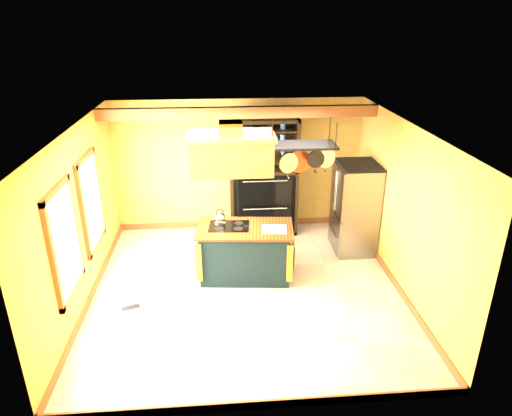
{
  "coord_description": "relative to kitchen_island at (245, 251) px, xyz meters",
  "views": [
    {
      "loc": [
        -0.37,
        -6.41,
        4.19
      ],
      "look_at": [
        0.18,
        0.3,
        1.33
      ],
      "focal_mm": 32.0,
      "sensor_mm": 36.0,
      "label": 1
    }
  ],
  "objects": [
    {
      "name": "pot_rack",
      "position": [
        0.91,
        0.01,
        1.74
      ],
      "size": [
        1.17,
        0.54,
        0.87
      ],
      "color": "black",
      "rests_on": "ceiling"
    },
    {
      "name": "refrigerator",
      "position": [
        2.11,
        0.82,
        0.35
      ],
      "size": [
        0.73,
        0.86,
        1.68
      ],
      "color": "gray",
      "rests_on": "floor"
    },
    {
      "name": "floor",
      "position": [
        -0.01,
        -0.45,
        -0.47
      ],
      "size": [
        5.0,
        5.0,
        0.0
      ],
      "primitive_type": "plane",
      "color": "beige",
      "rests_on": "ground"
    },
    {
      "name": "window_far",
      "position": [
        -2.47,
        0.15,
        0.93
      ],
      "size": [
        0.06,
        1.06,
        1.56
      ],
      "color": "#9B5730",
      "rests_on": "wall_left"
    },
    {
      "name": "window_near",
      "position": [
        -2.47,
        -1.25,
        0.93
      ],
      "size": [
        0.06,
        1.06,
        1.56
      ],
      "color": "#9B5730",
      "rests_on": "wall_left"
    },
    {
      "name": "hutch",
      "position": [
        0.48,
        1.79,
        0.44
      ],
      "size": [
        1.35,
        0.61,
        2.38
      ],
      "color": "black",
      "rests_on": "floor"
    },
    {
      "name": "floor_register",
      "position": [
        -1.83,
        -0.8,
        -0.46
      ],
      "size": [
        0.3,
        0.2,
        0.01
      ],
      "primitive_type": "cube",
      "rotation": [
        0.0,
        0.0,
        0.33
      ],
      "color": "black",
      "rests_on": "floor"
    },
    {
      "name": "wall_right",
      "position": [
        2.49,
        -0.45,
        0.88
      ],
      "size": [
        0.02,
        5.0,
        2.7
      ],
      "primitive_type": "cube",
      "color": "#BB8C44",
      "rests_on": "floor"
    },
    {
      "name": "range_hood",
      "position": [
        -0.2,
        -0.0,
        1.76
      ],
      "size": [
        1.35,
        0.76,
        0.8
      ],
      "color": "#A47B29",
      "rests_on": "ceiling"
    },
    {
      "name": "ceiling_beam",
      "position": [
        -0.01,
        1.25,
        2.12
      ],
      "size": [
        5.0,
        0.15,
        0.2
      ],
      "primitive_type": "cube",
      "color": "#9B5730",
      "rests_on": "ceiling"
    },
    {
      "name": "ceiling",
      "position": [
        -0.01,
        -0.45,
        2.23
      ],
      "size": [
        5.0,
        5.0,
        0.0
      ],
      "primitive_type": "plane",
      "rotation": [
        3.14,
        0.0,
        0.0
      ],
      "color": "white",
      "rests_on": "wall_back"
    },
    {
      "name": "wall_front",
      "position": [
        -0.01,
        -2.95,
        0.88
      ],
      "size": [
        5.0,
        0.02,
        2.7
      ],
      "primitive_type": "cube",
      "color": "#BB8C44",
      "rests_on": "floor"
    },
    {
      "name": "wall_left",
      "position": [
        -2.51,
        -0.45,
        0.88
      ],
      "size": [
        0.02,
        5.0,
        2.7
      ],
      "primitive_type": "cube",
      "color": "#BB8C44",
      "rests_on": "floor"
    },
    {
      "name": "wall_back",
      "position": [
        -0.01,
        2.05,
        0.88
      ],
      "size": [
        5.0,
        0.02,
        2.7
      ],
      "primitive_type": "cube",
      "color": "#BB8C44",
      "rests_on": "floor"
    },
    {
      "name": "kitchen_island",
      "position": [
        0.0,
        0.0,
        0.0
      ],
      "size": [
        1.68,
        1.03,
        1.11
      ],
      "rotation": [
        0.0,
        0.0,
        -0.09
      ],
      "color": "black",
      "rests_on": "floor"
    }
  ]
}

